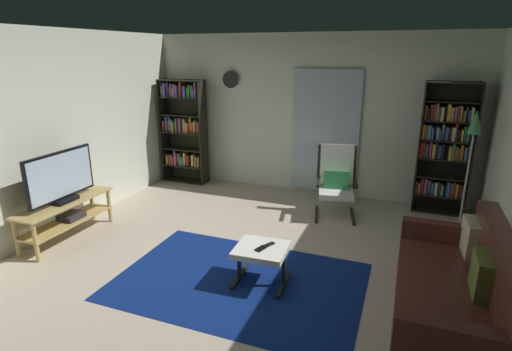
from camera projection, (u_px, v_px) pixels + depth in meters
The scene contains 16 objects.
ground_plane at pixel (239, 270), 4.44m from camera, with size 7.02×7.02×0.00m, color #C5B39D.
wall_back at pixel (307, 115), 6.64m from camera, with size 5.60×0.06×2.60m, color silver.
wall_left at pixel (37, 137), 4.98m from camera, with size 0.06×6.00×2.60m, color silver.
glass_door_panel at pixel (325, 132), 6.55m from camera, with size 1.10×0.01×2.00m, color silver.
area_rug at pixel (239, 281), 4.23m from camera, with size 2.54×1.71×0.01m, color navy.
tv_stand at pixel (67, 214), 5.13m from camera, with size 0.40×1.32×0.50m.
television at pixel (61, 178), 4.98m from camera, with size 0.20×1.01×0.64m.
bookshelf_near_tv at pixel (184, 128), 7.23m from camera, with size 0.82×0.30×1.84m.
bookshelf_near_sofa at pixel (445, 147), 5.80m from camera, with size 0.73×0.30×1.92m.
leather_sofa at pixel (458, 294), 3.47m from camera, with size 0.87×1.89×0.88m.
lounge_armchair at pixel (336, 179), 5.83m from camera, with size 0.68×0.75×1.02m.
ottoman at pixel (261, 253), 4.11m from camera, with size 0.54×0.51×0.41m.
tv_remote at pixel (268, 245), 4.12m from camera, with size 0.04×0.14×0.02m, color black.
cell_phone at pixel (261, 248), 4.05m from camera, with size 0.07×0.14×0.01m, color black.
floor_lamp_by_shelf at pixel (473, 140), 4.91m from camera, with size 0.22×0.22×1.64m.
wall_clock at pixel (231, 79), 6.87m from camera, with size 0.29×0.03×0.29m.
Camera 1 is at (1.58, -3.60, 2.31)m, focal length 28.28 mm.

